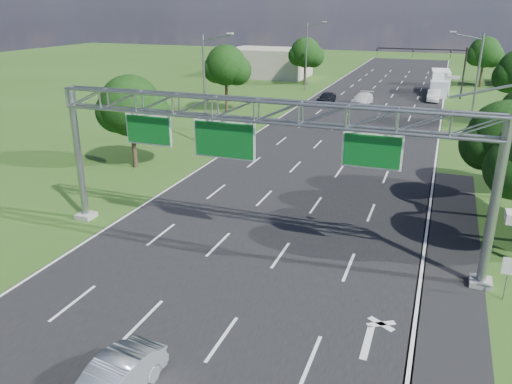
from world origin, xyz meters
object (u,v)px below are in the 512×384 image
at_px(sign_gantry, 258,122).
at_px(silver_sedan, 112,383).
at_px(regulatory_sign, 509,270).
at_px(traffic_signal, 438,60).
at_px(box_truck, 440,83).

relative_size(sign_gantry, silver_sedan, 5.48).
xyz_separation_m(regulatory_sign, traffic_signal, (-4.92, 54.02, 3.66)).
relative_size(regulatory_sign, traffic_signal, 0.17).
height_order(sign_gantry, regulatory_sign, sign_gantry).
height_order(silver_sedan, box_truck, box_truck).
bearing_deg(box_truck, silver_sedan, -100.68).
bearing_deg(regulatory_sign, traffic_signal, 95.20).
xyz_separation_m(silver_sedan, box_truck, (8.26, 68.95, 0.88)).
bearing_deg(traffic_signal, regulatory_sign, -84.80).
height_order(traffic_signal, box_truck, traffic_signal).
bearing_deg(sign_gantry, regulatory_sign, -4.83).
bearing_deg(sign_gantry, box_truck, 82.30).
bearing_deg(silver_sedan, regulatory_sign, 46.94).
distance_m(silver_sedan, box_truck, 69.45).
bearing_deg(traffic_signal, silver_sedan, -96.76).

